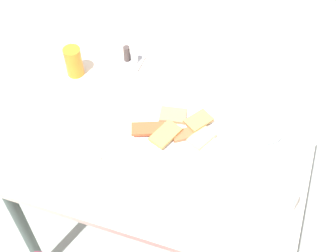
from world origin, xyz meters
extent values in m
plane|color=#A3ADA6|center=(0.00, 0.00, 0.00)|extent=(6.00, 6.00, 0.00)
cube|color=beige|center=(0.00, 0.00, 0.72)|extent=(1.03, 0.82, 0.02)
cylinder|color=#44554D|center=(-0.46, -0.35, 0.35)|extent=(0.04, 0.04, 0.71)
cylinder|color=#44554D|center=(0.46, -0.35, 0.35)|extent=(0.04, 0.04, 0.71)
cylinder|color=#44554D|center=(0.46, 0.35, 0.35)|extent=(0.04, 0.04, 0.71)
cylinder|color=white|center=(-0.04, -0.01, 0.74)|extent=(0.29, 0.29, 0.01)
cube|color=tan|center=(-0.02, 0.03, 0.76)|extent=(0.10, 0.12, 0.01)
cube|color=tan|center=(-0.01, -0.07, 0.75)|extent=(0.10, 0.08, 0.01)
cube|color=#C3623B|center=(-0.08, 0.00, 0.75)|extent=(0.11, 0.09, 0.01)
cube|color=#DF562F|center=(0.05, 0.03, 0.76)|extent=(0.13, 0.09, 0.01)
cube|color=tan|center=(-0.11, -0.06, 0.76)|extent=(0.10, 0.11, 0.01)
cube|color=#D6C584|center=(-0.14, 0.00, 0.75)|extent=(0.09, 0.11, 0.01)
cylinder|color=white|center=(-0.34, -0.11, 0.74)|extent=(0.22, 0.22, 0.01)
ellipsoid|color=white|center=(-0.34, -0.11, 0.76)|extent=(0.15, 0.16, 0.06)
cylinder|color=orange|center=(0.42, -0.17, 0.79)|extent=(0.07, 0.07, 0.12)
cylinder|color=silver|center=(-0.45, 0.17, 0.79)|extent=(0.07, 0.07, 0.11)
cube|color=white|center=(0.25, 0.18, 0.73)|extent=(0.20, 0.20, 0.00)
cube|color=silver|center=(0.25, 0.17, 0.74)|extent=(0.19, 0.07, 0.00)
cube|color=silver|center=(0.25, 0.20, 0.74)|extent=(0.19, 0.06, 0.00)
cube|color=#B2B2B7|center=(0.24, -0.29, 0.74)|extent=(0.09, 0.09, 0.01)
cylinder|color=white|center=(0.22, -0.29, 0.77)|extent=(0.03, 0.03, 0.06)
cylinder|color=#473B3A|center=(0.25, -0.29, 0.78)|extent=(0.03, 0.03, 0.07)
camera|label=1|loc=(-0.35, 0.99, 2.04)|focal=50.86mm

